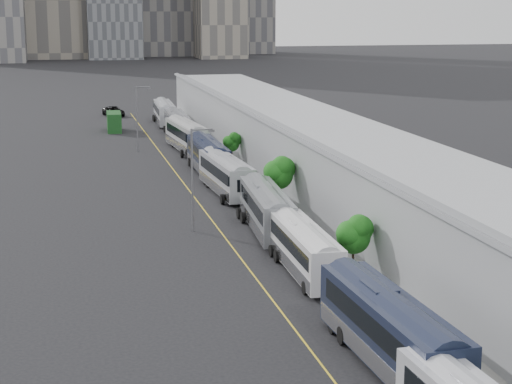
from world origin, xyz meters
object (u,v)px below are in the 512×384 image
object	(u,v)px
bus_5	(208,159)
street_lamp_far	(138,114)
bus_6	(187,138)
suv	(114,111)
bus_8	(165,114)
bus_2	(304,253)
shipping_container	(114,122)
street_lamp_near	(194,173)
bus_7	(177,126)
bus_4	(226,178)
bus_3	(267,213)
bus_1	(389,337)

from	to	relation	value
bus_5	street_lamp_far	bearing A→B (deg)	109.56
bus_6	suv	size ratio (longest dim) A/B	2.29
bus_8	suv	world-z (taller)	bus_8
bus_5	bus_8	xyz separation A→B (m)	(0.57, 44.19, -0.07)
bus_2	shipping_container	xyz separation A→B (m)	(-8.21, 77.00, -0.05)
bus_5	street_lamp_far	xyz separation A→B (m)	(-6.27, 17.52, 3.35)
bus_2	street_lamp_near	distance (m)	15.30
bus_5	bus_7	world-z (taller)	bus_5
bus_5	shipping_container	distance (m)	38.56
street_lamp_near	suv	distance (m)	82.80
street_lamp_near	bus_4	bearing A→B (deg)	68.83
street_lamp_far	bus_3	bearing A→B (deg)	-81.71
bus_4	bus_7	distance (m)	41.20
bus_8	shipping_container	xyz separation A→B (m)	(-8.73, -6.50, -0.14)
bus_3	bus_8	bearing A→B (deg)	93.87
bus_5	shipping_container	world-z (taller)	bus_5
bus_3	suv	xyz separation A→B (m)	(-7.14, 84.25, -0.79)
bus_2	bus_3	bearing A→B (deg)	90.38
bus_3	shipping_container	size ratio (longest dim) A/B	2.24
bus_2	bus_7	world-z (taller)	bus_7
bus_4	suv	distance (m)	68.58
bus_1	bus_4	world-z (taller)	bus_1
shipping_container	bus_4	bearing A→B (deg)	-78.38
bus_1	street_lamp_near	distance (m)	31.24
shipping_container	suv	bearing A→B (deg)	88.55
street_lamp_near	suv	size ratio (longest dim) A/B	1.45
bus_3	suv	distance (m)	84.55
bus_1	bus_5	bearing A→B (deg)	87.79
bus_3	bus_4	bearing A→B (deg)	95.38
street_lamp_far	bus_7	bearing A→B (deg)	61.06
bus_6	suv	distance (m)	41.21
bus_7	bus_8	bearing A→B (deg)	92.24
bus_6	bus_7	size ratio (longest dim) A/B	1.09
bus_5	street_lamp_far	distance (m)	18.90
shipping_container	bus_8	bearing A→B (deg)	38.95
bus_2	bus_3	xyz separation A→B (m)	(0.19, 12.15, 0.12)
bus_1	bus_6	xyz separation A→B (m)	(0.22, 72.62, -0.01)
bus_7	bus_6	bearing A→B (deg)	-90.84
bus_2	shipping_container	world-z (taller)	bus_2
bus_5	suv	size ratio (longest dim) A/B	2.22
street_lamp_far	bus_4	bearing A→B (deg)	-77.88
bus_7	street_lamp_far	xyz separation A→B (m)	(-6.92, -12.52, 3.46)
bus_2	bus_5	bearing A→B (deg)	91.35
bus_6	bus_8	world-z (taller)	bus_6
bus_1	bus_8	bearing A→B (deg)	87.55
bus_2	bus_7	distance (m)	69.35
street_lamp_near	shipping_container	size ratio (longest dim) A/B	1.48
bus_3	bus_4	size ratio (longest dim) A/B	1.00
bus_4	suv	world-z (taller)	bus_4
bus_5	bus_7	xyz separation A→B (m)	(0.66, 30.03, -0.11)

